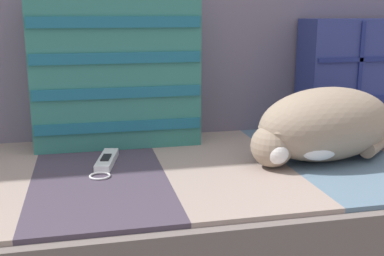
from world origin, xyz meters
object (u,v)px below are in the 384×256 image
Objects in this scene: couch at (269,217)px; sleeping_cat at (323,126)px; throw_pillow_quilted at (368,76)px; throw_pillow_striped at (116,73)px; game_remote_near at (106,161)px.

couch is 4.41× the size of sleeping_cat.
sleeping_cat is (0.10, -0.08, 0.27)m from couch.
couch is 4.49× the size of throw_pillow_quilted.
throw_pillow_striped reaches higher than throw_pillow_quilted.
throw_pillow_quilted is 0.85m from game_remote_near.
throw_pillow_quilted is at bearing 26.11° from couch.
throw_pillow_quilted reaches higher than game_remote_near.
game_remote_near is (-0.43, 0.00, 0.19)m from couch.
throw_pillow_quilted reaches higher than sleeping_cat.
couch is 0.57m from throw_pillow_striped.
couch is at bearing -0.18° from game_remote_near.
couch is 4.27× the size of throw_pillow_striped.
throw_pillow_striped reaches higher than couch.
sleeping_cat reaches higher than couch.
couch is at bearing -26.02° from throw_pillow_striped.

